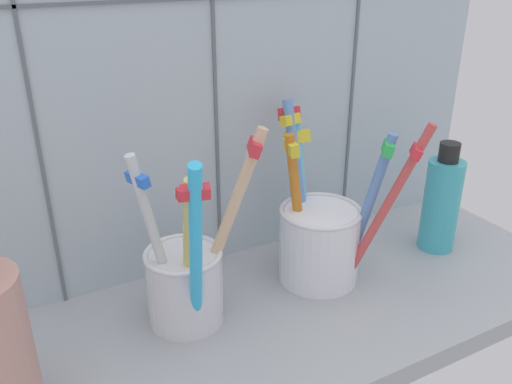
{
  "coord_description": "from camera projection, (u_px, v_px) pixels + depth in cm",
  "views": [
    {
      "loc": [
        -20.13,
        -34.27,
        32.18
      ],
      "look_at": [
        0.0,
        2.97,
        12.87
      ],
      "focal_mm": 37.78,
      "sensor_mm": 36.0,
      "label": 1
    }
  ],
  "objects": [
    {
      "name": "toothbrush_cup_right",
      "position": [
        320.0,
        235.0,
        0.52
      ],
      "size": [
        10.54,
        13.1,
        17.25
      ],
      "color": "white",
      "rests_on": "counter_slab"
    },
    {
      "name": "toothbrush_cup_left",
      "position": [
        187.0,
        277.0,
        0.46
      ],
      "size": [
        11.31,
        11.55,
        17.78
      ],
      "color": "silver",
      "rests_on": "counter_slab"
    },
    {
      "name": "tile_wall_back",
      "position": [
        210.0,
        62.0,
        0.5
      ],
      "size": [
        64.0,
        2.2,
        45.0
      ],
      "color": "#B2C1CC",
      "rests_on": "ground"
    },
    {
      "name": "counter_slab",
      "position": [
        271.0,
        322.0,
        0.49
      ],
      "size": [
        64.0,
        22.0,
        2.0
      ],
      "primitive_type": "cube",
      "color": "#9EA3A8",
      "rests_on": "ground"
    },
    {
      "name": "soap_bottle",
      "position": [
        441.0,
        203.0,
        0.57
      ],
      "size": [
        3.82,
        3.82,
        12.09
      ],
      "color": "#3EB1C1",
      "rests_on": "counter_slab"
    }
  ]
}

